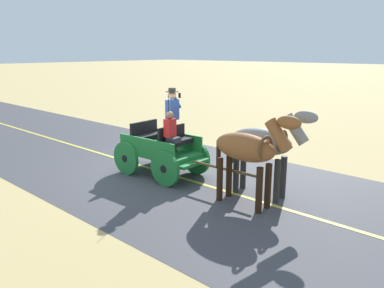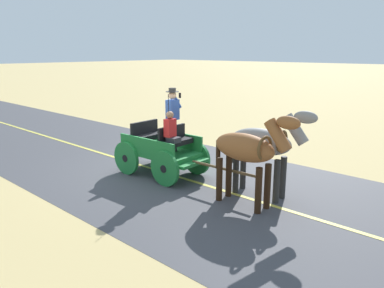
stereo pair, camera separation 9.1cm
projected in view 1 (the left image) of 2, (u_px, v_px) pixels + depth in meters
The scene contains 6 objects.
ground_plane at pixel (155, 170), 11.33m from camera, with size 200.00×200.00×0.00m, color tan.
road_surface at pixel (155, 170), 11.33m from camera, with size 6.77×160.00×0.01m, color #424247.
road_centre_stripe at pixel (155, 170), 11.33m from camera, with size 0.12×160.00×0.00m, color #DBCC4C.
horse_drawn_carriage at pixel (163, 147), 10.72m from camera, with size 1.50×4.51×2.50m.
horse_near_side at pixel (265, 144), 9.00m from camera, with size 0.70×2.14×2.21m.
horse_off_side at pixel (249, 150), 8.45m from camera, with size 0.58×2.13×2.21m.
Camera 1 is at (7.32, 8.03, 3.49)m, focal length 35.32 mm.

